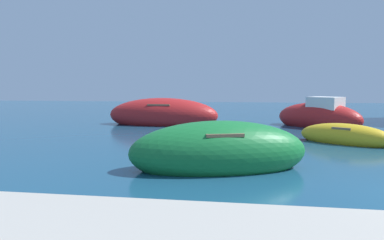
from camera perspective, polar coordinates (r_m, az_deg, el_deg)
name	(u,v)px	position (r m, az deg, el deg)	size (l,w,h in m)	color
moored_boat_2	(163,115)	(20.01, -4.81, 0.80)	(6.46, 2.46, 1.98)	#B21E1E
moored_boat_3	(219,152)	(9.40, 4.44, -5.23)	(5.16, 3.17, 1.69)	#197233
moored_boat_4	(344,136)	(14.77, 23.69, -2.45)	(3.52, 2.79, 1.01)	gold
moored_boat_5	(319,117)	(19.99, 20.04, 0.44)	(4.88, 4.49, 2.03)	#B21E1E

